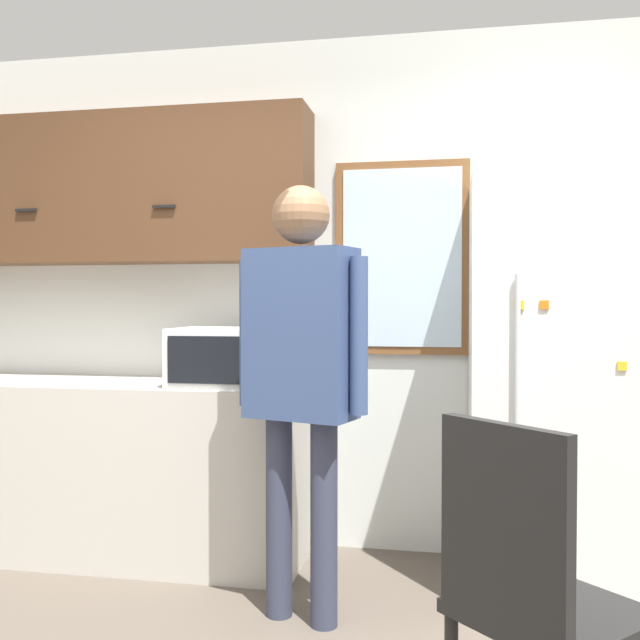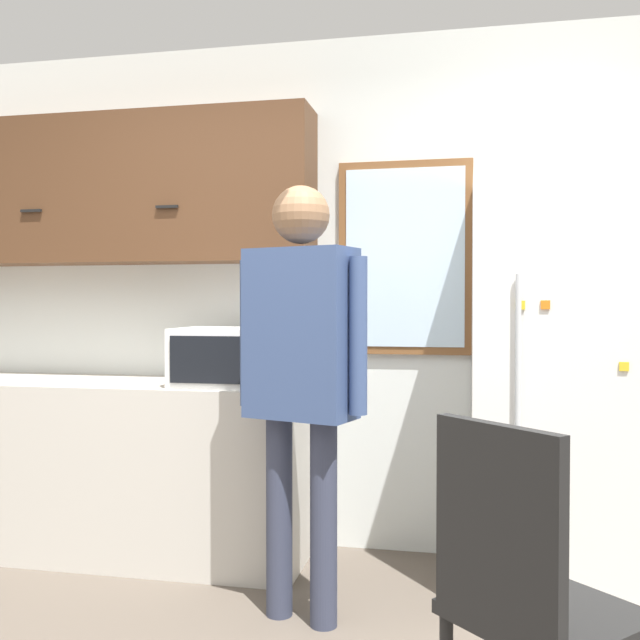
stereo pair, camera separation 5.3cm
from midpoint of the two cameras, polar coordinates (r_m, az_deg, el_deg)
The scene contains 8 objects.
back_wall at distance 3.84m, azimuth 0.18°, elevation 2.05°, with size 6.00×0.06×2.70m.
counter at distance 3.98m, azimuth -16.83°, elevation -11.10°, with size 2.21×0.63×0.90m.
upper_cabinets at distance 4.08m, azimuth -15.87°, elevation 9.91°, with size 2.21×0.33×0.79m.
microwave at distance 3.53m, azimuth -6.73°, elevation -2.94°, with size 0.52×0.41×0.28m.
person at distance 2.90m, azimuth -1.01°, elevation -2.77°, with size 0.57×0.34×1.78m.
refrigerator at distance 3.41m, azimuth 19.28°, elevation -4.81°, with size 0.80×0.74×1.88m.
chair at distance 2.17m, azimuth 16.83°, elevation -19.69°, with size 0.65×0.65×0.98m.
window at distance 3.73m, azimuth 7.21°, elevation 4.95°, with size 0.69×0.05×1.00m.
Camera 2 is at (0.80, -1.79, 1.30)m, focal length 40.00 mm.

